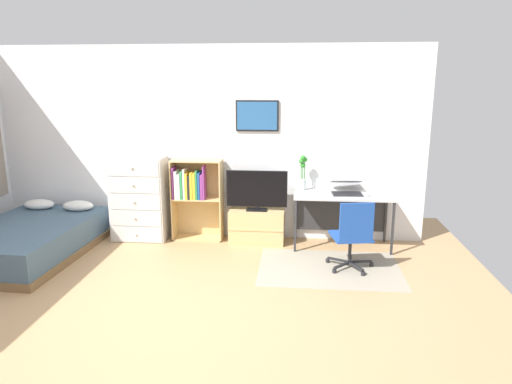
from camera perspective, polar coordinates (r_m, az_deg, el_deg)
The scene contains 14 objects.
ground_plane at distance 4.77m, azimuth -11.70°, elevation -14.39°, with size 7.20×7.20×0.00m, color tan.
wall_back_with_posters at distance 6.63m, azimuth -6.08°, elevation 5.98°, with size 6.12×0.09×2.70m.
area_rug at distance 5.76m, azimuth 9.01°, elevation -9.21°, with size 1.70×1.20×0.01m, color #9E937F.
bed at distance 6.69m, azimuth -26.12°, elevation -5.27°, with size 1.43×2.09×0.55m.
dresser at distance 6.76m, azimuth -14.11°, elevation -0.76°, with size 0.76×0.46×1.19m.
bookshelf at distance 6.58m, azimuth -7.68°, elevation -0.01°, with size 0.71×0.30×1.15m.
tv_stand at distance 6.52m, azimuth 0.10°, elevation -4.18°, with size 0.76×0.41×0.46m.
television at distance 6.36m, azimuth 0.09°, elevation 0.16°, with size 0.84×0.16×0.56m.
desk at distance 6.40m, azimuth 10.55°, elevation -1.27°, with size 1.31×0.58×0.74m.
office_chair at distance 5.60m, azimuth 11.84°, elevation -5.05°, with size 0.58×0.57×0.86m.
laptop at distance 6.35m, azimuth 11.05°, elevation 0.47°, with size 0.43×0.46×0.17m.
computer_mouse at distance 6.26m, azimuth 13.55°, elevation -0.31°, with size 0.06×0.10×0.03m, color silver.
bamboo_vase at distance 6.39m, azimuth 5.78°, elevation 2.39°, with size 0.12×0.09×0.49m.
wine_glass at distance 6.19m, azimuth 6.74°, elevation 0.93°, with size 0.07×0.07×0.18m.
Camera 1 is at (1.33, -4.02, 2.20)m, focal length 32.54 mm.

